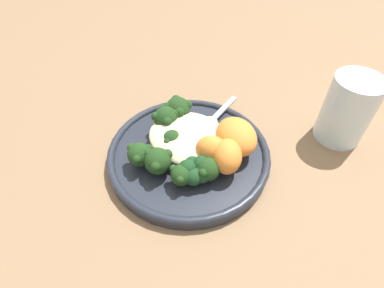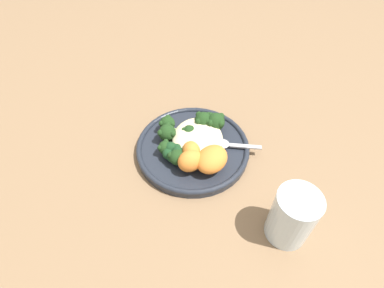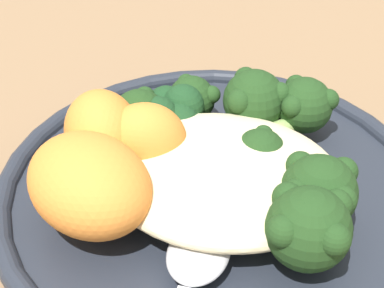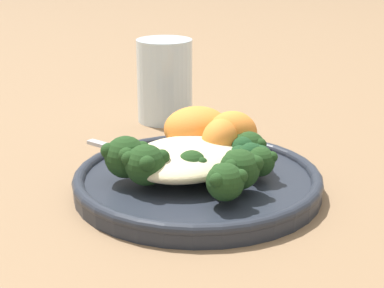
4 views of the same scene
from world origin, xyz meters
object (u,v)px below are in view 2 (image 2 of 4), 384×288
(quinoa_mound, at_px, (198,139))
(sweet_potato_chunk_1, at_px, (193,152))
(broccoli_stalk_2, at_px, (192,136))
(sweet_potato_chunk_2, at_px, (212,159))
(broccoli_stalk_3, at_px, (173,128))
(broccoli_stalk_4, at_px, (171,135))
(sweet_potato_chunk_0, at_px, (192,161))
(spoon, at_px, (224,144))
(plate, at_px, (191,148))
(broccoli_stalk_5, at_px, (175,148))
(broccoli_stalk_0, at_px, (214,125))
(kale_tuft, at_px, (173,152))
(broccoli_stalk_6, at_px, (184,154))
(broccoli_stalk_1, at_px, (203,123))
(water_glass, at_px, (292,217))

(quinoa_mound, relative_size, sweet_potato_chunk_1, 2.76)
(quinoa_mound, relative_size, broccoli_stalk_2, 1.78)
(sweet_potato_chunk_2, bearing_deg, broccoli_stalk_3, -135.04)
(broccoli_stalk_3, distance_m, sweet_potato_chunk_1, 0.09)
(broccoli_stalk_2, xyz_separation_m, broccoli_stalk_4, (0.00, -0.04, 0.00))
(broccoli_stalk_3, height_order, sweet_potato_chunk_0, sweet_potato_chunk_0)
(sweet_potato_chunk_0, height_order, spoon, sweet_potato_chunk_0)
(plate, distance_m, spoon, 0.07)
(quinoa_mound, xyz_separation_m, sweet_potato_chunk_0, (0.07, -0.01, 0.01))
(broccoli_stalk_3, height_order, broccoli_stalk_5, broccoli_stalk_3)
(quinoa_mound, bearing_deg, sweet_potato_chunk_2, 27.56)
(broccoli_stalk_2, bearing_deg, broccoli_stalk_5, 101.51)
(broccoli_stalk_2, xyz_separation_m, spoon, (0.01, 0.07, -0.01))
(broccoli_stalk_0, relative_size, kale_tuft, 2.32)
(broccoli_stalk_5, distance_m, broccoli_stalk_6, 0.03)
(broccoli_stalk_1, height_order, broccoli_stalk_3, broccoli_stalk_1)
(broccoli_stalk_2, xyz_separation_m, sweet_potato_chunk_1, (0.05, 0.01, 0.01))
(broccoli_stalk_2, xyz_separation_m, broccoli_stalk_3, (-0.02, -0.04, 0.00))
(plate, bearing_deg, kale_tuft, -43.19)
(sweet_potato_chunk_1, height_order, sweet_potato_chunk_2, sweet_potato_chunk_2)
(plate, bearing_deg, spoon, 92.38)
(broccoli_stalk_4, bearing_deg, broccoli_stalk_2, -156.23)
(broccoli_stalk_0, height_order, broccoli_stalk_1, broccoli_stalk_0)
(broccoli_stalk_6, distance_m, sweet_potato_chunk_1, 0.02)
(plate, distance_m, water_glass, 0.26)
(sweet_potato_chunk_0, bearing_deg, quinoa_mound, 175.00)
(water_glass, bearing_deg, sweet_potato_chunk_0, -122.53)
(sweet_potato_chunk_0, bearing_deg, sweet_potato_chunk_1, 179.41)
(kale_tuft, bearing_deg, quinoa_mound, 131.52)
(quinoa_mound, bearing_deg, broccoli_stalk_3, -115.29)
(broccoli_stalk_3, bearing_deg, broccoli_stalk_0, -135.56)
(spoon, distance_m, water_glass, 0.21)
(plate, xyz_separation_m, broccoli_stalk_5, (0.02, -0.03, 0.02))
(plate, relative_size, broccoli_stalk_0, 2.36)
(sweet_potato_chunk_0, xyz_separation_m, spoon, (-0.07, 0.06, -0.02))
(broccoli_stalk_6, xyz_separation_m, sweet_potato_chunk_0, (0.02, 0.02, 0.01))
(sweet_potato_chunk_0, bearing_deg, water_glass, 57.47)
(broccoli_stalk_3, bearing_deg, broccoli_stalk_1, -127.43)
(quinoa_mound, distance_m, water_glass, 0.25)
(plate, xyz_separation_m, broccoli_stalk_6, (0.04, -0.01, 0.02))
(broccoli_stalk_4, bearing_deg, sweet_potato_chunk_2, 163.94)
(plate, distance_m, broccoli_stalk_3, 0.06)
(water_glass, bearing_deg, broccoli_stalk_3, -132.65)
(kale_tuft, bearing_deg, sweet_potato_chunk_1, 85.91)
(broccoli_stalk_4, xyz_separation_m, broccoli_stalk_6, (0.05, 0.03, -0.00))
(broccoli_stalk_1, bearing_deg, broccoli_stalk_3, 109.14)
(plate, relative_size, broccoli_stalk_6, 2.98)
(plate, xyz_separation_m, broccoli_stalk_2, (-0.01, 0.00, 0.02))
(broccoli_stalk_6, bearing_deg, broccoli_stalk_1, -151.54)
(broccoli_stalk_1, bearing_deg, plate, 159.07)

